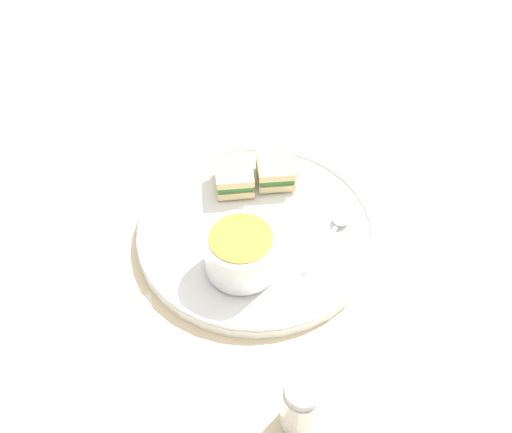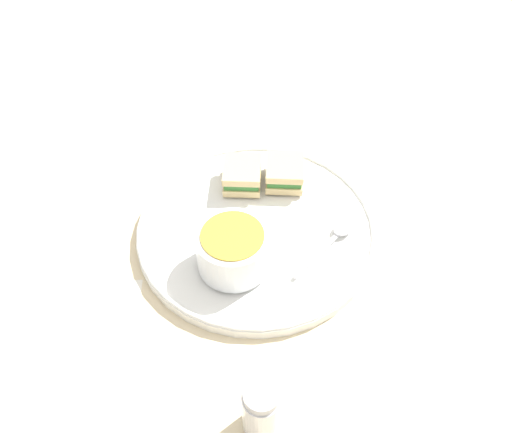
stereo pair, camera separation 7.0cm
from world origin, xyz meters
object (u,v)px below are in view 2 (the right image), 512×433
(salt_shaker, at_px, (261,410))
(spoon, at_px, (339,233))
(sandwich_half_far, at_px, (245,174))
(soup_bowl, at_px, (233,249))
(sandwich_half_near, at_px, (285,172))

(salt_shaker, bearing_deg, spoon, 52.49)
(sandwich_half_far, bearing_deg, salt_shaker, -100.51)
(soup_bowl, height_order, salt_shaker, salt_shaker)
(sandwich_half_near, bearing_deg, soup_bowl, -128.79)
(sandwich_half_far, bearing_deg, sandwich_half_near, -10.10)
(spoon, bearing_deg, soup_bowl, 150.46)
(spoon, relative_size, sandwich_half_near, 1.46)
(soup_bowl, height_order, sandwich_half_near, soup_bowl)
(soup_bowl, relative_size, sandwich_half_far, 1.25)
(sandwich_half_near, bearing_deg, sandwich_half_far, 169.90)
(spoon, height_order, sandwich_half_near, sandwich_half_near)
(soup_bowl, distance_m, sandwich_half_far, 0.16)
(sandwich_half_near, xyz_separation_m, sandwich_half_far, (-0.06, 0.01, 0.00))
(sandwich_half_near, height_order, salt_shaker, salt_shaker)
(soup_bowl, xyz_separation_m, sandwich_half_far, (0.05, 0.15, -0.01))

